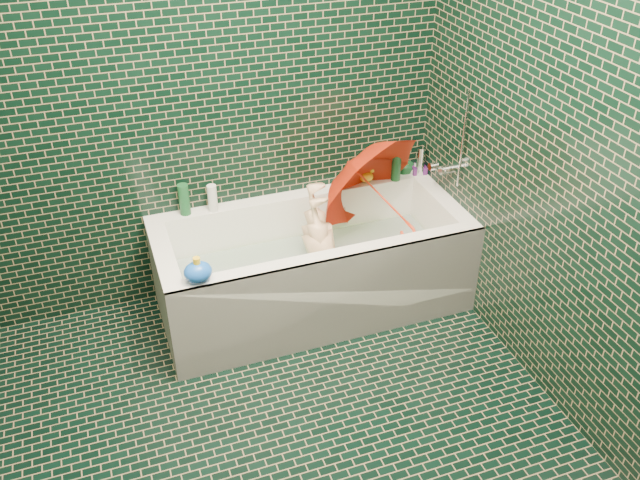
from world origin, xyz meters
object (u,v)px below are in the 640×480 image
object	(u,v)px
bathtub	(313,275)
rubber_duck	(367,175)
child	(325,260)
umbrella	(382,197)
bath_toy	(198,272)

from	to	relation	value
bathtub	rubber_duck	bearing A→B (deg)	36.51
child	rubber_duck	xyz separation A→B (m)	(0.40, 0.36, 0.28)
umbrella	rubber_duck	world-z (taller)	umbrella
bathtub	bath_toy	distance (m)	0.84
rubber_duck	bath_toy	bearing A→B (deg)	-163.49
umbrella	bath_toy	size ratio (longest dim) A/B	3.96
child	rubber_duck	bearing A→B (deg)	150.56
rubber_duck	bath_toy	size ratio (longest dim) A/B	0.69
child	bath_toy	distance (m)	0.85
bath_toy	umbrella	bearing A→B (deg)	-3.20
child	bath_toy	xyz separation A→B (m)	(-0.74, -0.29, 0.30)
bathtub	child	bearing A→B (deg)	-17.27
bathtub	umbrella	size ratio (longest dim) A/B	2.59
bathtub	bath_toy	size ratio (longest dim) A/B	10.23
rubber_duck	umbrella	bearing A→B (deg)	-110.41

